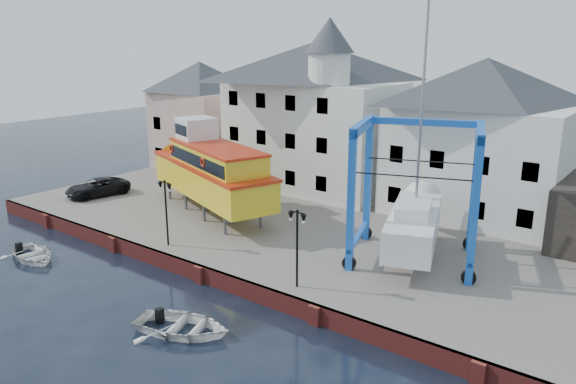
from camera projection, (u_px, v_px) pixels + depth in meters
The scene contains 13 objects.
ground at pixel (200, 282), 32.07m from camera, with size 140.00×140.00×0.00m, color black.
hardstanding at pixel (311, 225), 40.38m from camera, with size 44.00×22.00×1.00m, color #5F5D58.
quay_wall at pixel (201, 274), 32.02m from camera, with size 44.00×0.47×1.00m.
building_pink at pixel (202, 116), 54.74m from camera, with size 8.00×7.00×10.30m.
building_white_main at pixel (315, 114), 47.06m from camera, with size 14.00×8.30×14.00m.
building_white_right at pixel (481, 139), 39.63m from camera, with size 12.00×8.00×11.20m.
lamp_post_left at pixel (165, 196), 34.22m from camera, with size 1.12×0.32×4.20m.
lamp_post_right at pixel (297, 229), 28.38m from camera, with size 1.12×0.32×4.20m.
tour_boat at pixel (206, 168), 41.40m from camera, with size 15.84×8.84×6.76m.
travel_lift at pixel (416, 213), 32.99m from camera, with size 8.58×10.42×15.31m.
van at pixel (98, 187), 45.81m from camera, with size 2.34×5.08×1.41m, color black.
motorboat_b at pixel (182, 333), 26.62m from camera, with size 3.40×4.77×0.99m, color white.
motorboat_d at pixel (33, 259), 35.42m from camera, with size 3.01×4.21×0.87m, color white.
Camera 1 is at (21.90, -20.45, 13.54)m, focal length 35.00 mm.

